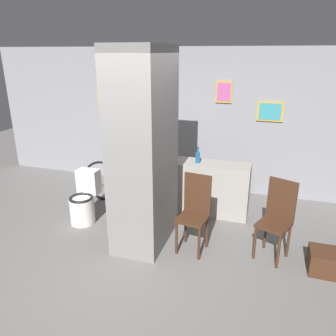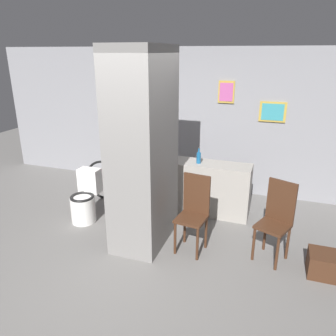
{
  "view_description": "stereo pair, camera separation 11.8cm",
  "coord_description": "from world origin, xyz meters",
  "px_view_note": "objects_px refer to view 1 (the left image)",
  "views": [
    {
      "loc": [
        1.53,
        -3.25,
        2.51
      ],
      "look_at": [
        0.2,
        0.93,
        0.95
      ],
      "focal_mm": 35.0,
      "sensor_mm": 36.0,
      "label": 1
    },
    {
      "loc": [
        1.64,
        -3.21,
        2.51
      ],
      "look_at": [
        0.2,
        0.93,
        0.95
      ],
      "focal_mm": 35.0,
      "sensor_mm": 36.0,
      "label": 2
    }
  ],
  "objects_px": {
    "toilet": "(84,201)",
    "bicycle": "(131,184)",
    "chair_by_doorway": "(277,217)",
    "bottle_tall": "(198,157)",
    "chair_near_pillar": "(195,210)"
  },
  "relations": [
    {
      "from": "bicycle",
      "to": "bottle_tall",
      "type": "xyz_separation_m",
      "value": [
        1.14,
        0.07,
        0.57
      ]
    },
    {
      "from": "bicycle",
      "to": "chair_by_doorway",
      "type": "bearing_deg",
      "value": -19.51
    },
    {
      "from": "chair_by_doorway",
      "to": "bicycle",
      "type": "height_order",
      "value": "chair_by_doorway"
    },
    {
      "from": "chair_by_doorway",
      "to": "bicycle",
      "type": "xyz_separation_m",
      "value": [
        -2.37,
        0.84,
        -0.18
      ]
    },
    {
      "from": "chair_by_doorway",
      "to": "bottle_tall",
      "type": "bearing_deg",
      "value": 166.44
    },
    {
      "from": "bicycle",
      "to": "bottle_tall",
      "type": "distance_m",
      "value": 1.28
    },
    {
      "from": "chair_near_pillar",
      "to": "bottle_tall",
      "type": "bearing_deg",
      "value": 108.57
    },
    {
      "from": "chair_by_doorway",
      "to": "bottle_tall",
      "type": "distance_m",
      "value": 1.58
    },
    {
      "from": "chair_by_doorway",
      "to": "bottle_tall",
      "type": "height_order",
      "value": "bottle_tall"
    },
    {
      "from": "chair_near_pillar",
      "to": "bottle_tall",
      "type": "relative_size",
      "value": 3.85
    },
    {
      "from": "chair_near_pillar",
      "to": "bicycle",
      "type": "relative_size",
      "value": 0.57
    },
    {
      "from": "toilet",
      "to": "bicycle",
      "type": "xyz_separation_m",
      "value": [
        0.45,
        0.76,
        0.05
      ]
    },
    {
      "from": "toilet",
      "to": "chair_by_doorway",
      "type": "bearing_deg",
      "value": -1.7
    },
    {
      "from": "toilet",
      "to": "bicycle",
      "type": "bearing_deg",
      "value": 59.29
    },
    {
      "from": "toilet",
      "to": "chair_near_pillar",
      "type": "relative_size",
      "value": 0.76
    }
  ]
}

